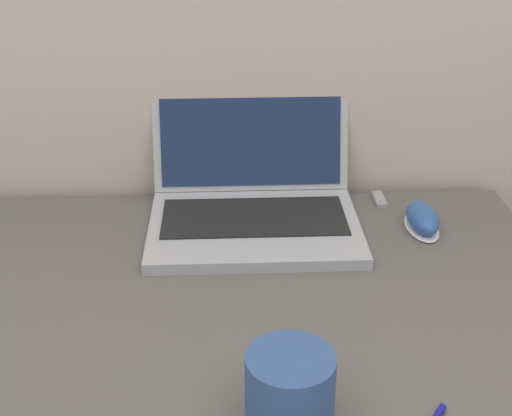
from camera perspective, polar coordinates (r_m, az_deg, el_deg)
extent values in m
cube|color=#ADADB2|center=(1.23, -0.12, -1.61)|extent=(0.36, 0.26, 0.02)
cube|color=black|center=(1.24, -0.16, -0.71)|extent=(0.32, 0.14, 0.00)
cube|color=#ADADB2|center=(1.33, -0.43, 5.78)|extent=(0.36, 0.07, 0.20)
cube|color=#19284C|center=(1.33, -0.42, 5.76)|extent=(0.33, 0.06, 0.18)
cylinder|color=#33518C|center=(0.83, 2.73, -14.52)|extent=(0.10, 0.10, 0.10)
cylinder|color=black|center=(0.80, 2.80, -12.09)|extent=(0.09, 0.09, 0.01)
ellipsoid|color=white|center=(1.28, 13.09, -1.46)|extent=(0.06, 0.11, 0.01)
ellipsoid|color=#2D569E|center=(1.28, 13.18, -0.76)|extent=(0.05, 0.11, 0.04)
cube|color=#99999E|center=(1.37, 9.83, 0.69)|extent=(0.02, 0.06, 0.01)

